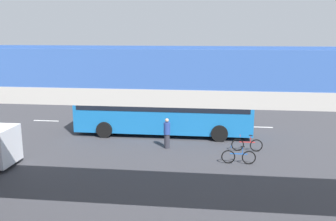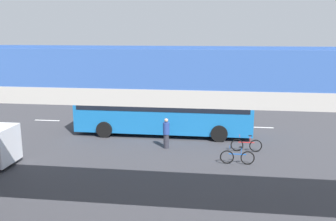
# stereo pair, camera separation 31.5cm
# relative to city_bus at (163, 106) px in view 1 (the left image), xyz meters

# --- Properties ---
(ground) EXTENTS (80.00, 80.00, 0.00)m
(ground) POSITION_rel_city_bus_xyz_m (1.46, 0.23, -1.88)
(ground) COLOR #38383D
(city_bus) EXTENTS (11.54, 2.85, 3.15)m
(city_bus) POSITION_rel_city_bus_xyz_m (0.00, 0.00, 0.00)
(city_bus) COLOR #196BB7
(city_bus) RESTS_ON ground
(bicycle_blue) EXTENTS (1.77, 0.44, 0.96)m
(bicycle_blue) POSITION_rel_city_bus_xyz_m (-4.61, 5.20, -1.51)
(bicycle_blue) COLOR black
(bicycle_blue) RESTS_ON ground
(bicycle_red) EXTENTS (1.77, 0.44, 0.96)m
(bicycle_red) POSITION_rel_city_bus_xyz_m (-5.22, 3.03, -1.51)
(bicycle_red) COLOR black
(bicycle_red) RESTS_ON ground
(pedestrian) EXTENTS (0.38, 0.38, 1.79)m
(pedestrian) POSITION_rel_city_bus_xyz_m (-0.60, 3.01, -1.00)
(pedestrian) COLOR #2D2D38
(pedestrian) RESTS_ON ground
(traffic_sign) EXTENTS (0.08, 0.60, 2.80)m
(traffic_sign) POSITION_rel_city_bus_xyz_m (7.34, -4.74, 0.01)
(traffic_sign) COLOR slate
(traffic_sign) RESTS_ON ground
(lane_dash_leftmost) EXTENTS (2.00, 0.20, 0.01)m
(lane_dash_leftmost) POSITION_rel_city_bus_xyz_m (-6.54, -2.63, -1.88)
(lane_dash_leftmost) COLOR silver
(lane_dash_leftmost) RESTS_ON ground
(lane_dash_left) EXTENTS (2.00, 0.20, 0.01)m
(lane_dash_left) POSITION_rel_city_bus_xyz_m (-2.54, -2.63, -1.88)
(lane_dash_left) COLOR silver
(lane_dash_left) RESTS_ON ground
(lane_dash_centre) EXTENTS (2.00, 0.20, 0.01)m
(lane_dash_centre) POSITION_rel_city_bus_xyz_m (1.46, -2.63, -1.88)
(lane_dash_centre) COLOR silver
(lane_dash_centre) RESTS_ON ground
(lane_dash_right) EXTENTS (2.00, 0.20, 0.01)m
(lane_dash_right) POSITION_rel_city_bus_xyz_m (5.46, -2.63, -1.88)
(lane_dash_right) COLOR silver
(lane_dash_right) RESTS_ON ground
(lane_dash_rightmost) EXTENTS (2.00, 0.20, 0.01)m
(lane_dash_rightmost) POSITION_rel_city_bus_xyz_m (9.46, -2.63, -1.88)
(lane_dash_rightmost) COLOR silver
(lane_dash_rightmost) RESTS_ON ground
(pedestrian_overpass) EXTENTS (27.93, 2.60, 6.25)m
(pedestrian_overpass) POSITION_rel_city_bus_xyz_m (1.46, 12.42, 2.70)
(pedestrian_overpass) COLOR #B2ADA5
(pedestrian_overpass) RESTS_ON ground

